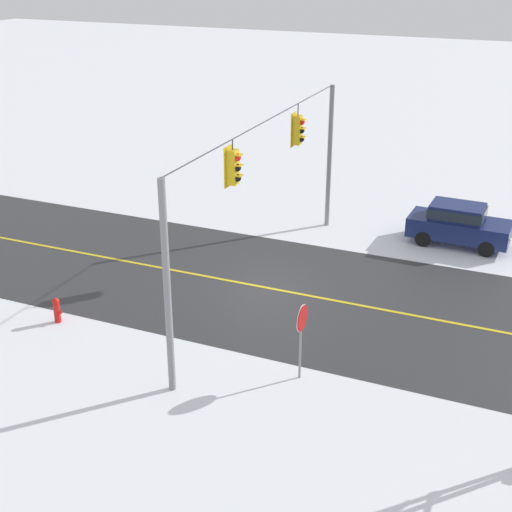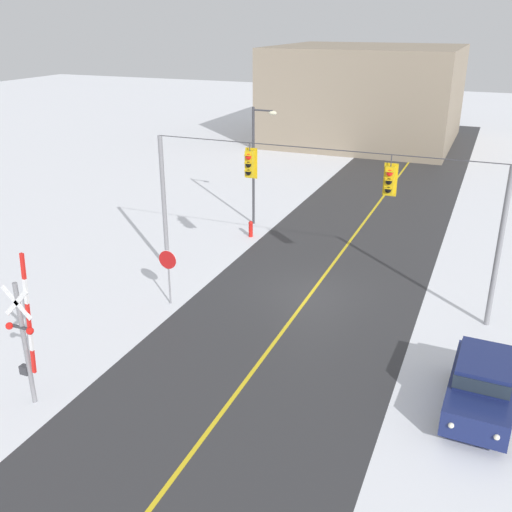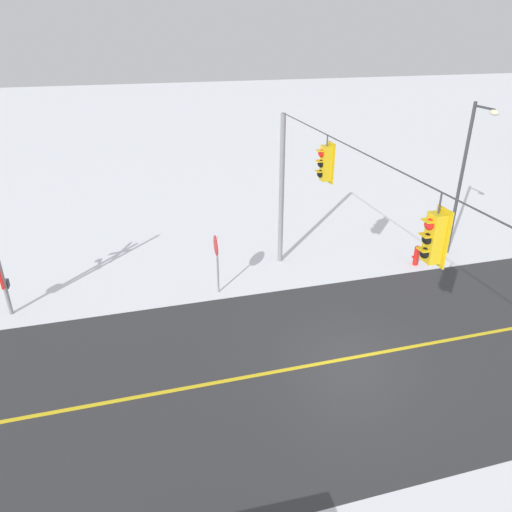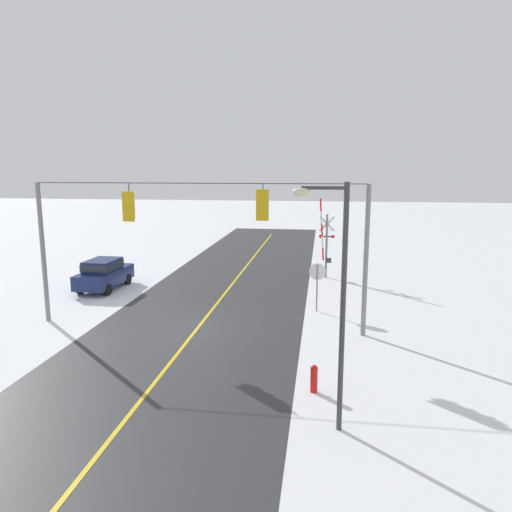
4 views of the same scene
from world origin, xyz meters
The scene contains 7 objects.
ground_plane centered at (0.00, 0.00, 0.00)m, with size 160.00×160.00×0.00m, color white.
road_asphalt centered at (0.00, 6.00, 0.00)m, with size 9.00×80.00×0.01m, color #303033.
lane_centre_line centered at (0.00, 6.00, 0.01)m, with size 0.14×72.00×0.01m, color gold.
signal_span centered at (0.01, -0.01, 4.03)m, with size 14.20×0.47×6.22m.
stop_sign centered at (-5.05, -3.12, 1.71)m, with size 0.80×0.09×2.35m.
parked_car_navy centered at (6.99, -5.68, 0.95)m, with size 1.93×4.25×1.74m.
fire_hydrant centered at (-5.09, 5.42, 0.47)m, with size 0.24×0.31×0.88m.
Camera 1 is at (-21.59, -8.83, 11.47)m, focal length 49.90 mm.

